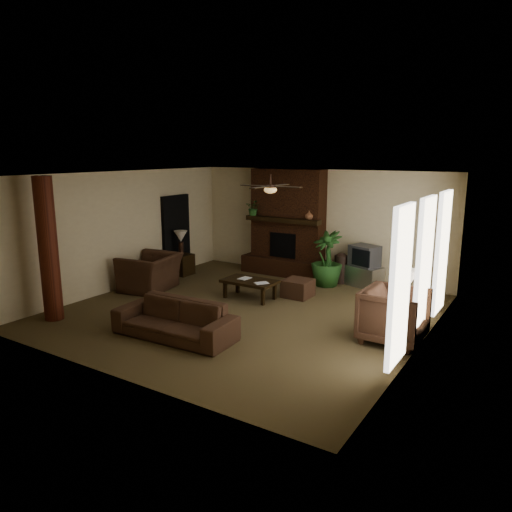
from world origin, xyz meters
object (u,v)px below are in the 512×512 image
Objects in this scene: sofa at (174,314)px; armchair_left at (150,266)px; lamp_right at (409,281)px; floor_plant at (326,270)px; armchair_right at (394,313)px; side_table_left at (182,264)px; floor_vase at (341,266)px; ottoman at (298,288)px; log_column at (48,250)px; tv_stand at (364,276)px; side_table_right at (406,320)px; coffee_table at (250,282)px; lamp_left at (181,238)px.

sofa is 1.72× the size of armchair_left.
sofa is at bearing 41.42° from armchair_left.
lamp_right is at bearing 31.23° from sofa.
lamp_right reaches higher than floor_plant.
sofa is 2.14× the size of armchair_right.
armchair_right is 1.90× the size of side_table_left.
armchair_left is at bearing -140.32° from floor_vase.
side_table_left reaches higher than ottoman.
log_column is at bearing -13.19° from armchair_left.
ottoman is at bearing 102.21° from armchair_left.
lamp_right is at bearing 82.86° from armchair_left.
tv_stand is 1.55× the size of side_table_right.
armchair_right reaches higher than coffee_table.
coffee_table is at bearing 78.00° from armchair_right.
floor_plant is 3.87m from side_table_left.
log_column is 5.30m from ottoman.
side_table_left is 1.00× the size of side_table_right.
log_column is 2.68m from armchair_left.
ottoman is at bearing -2.48° from side_table_left.
side_table_left is 0.85× the size of lamp_right.
sofa is at bearing -87.31° from coffee_table.
sofa is 2.65m from coffee_table.
side_table_left is 0.73m from lamp_left.
ottoman is at bearing -1.85° from lamp_left.
tv_stand reaches higher than ottoman.
lamp_left reaches higher than armchair_right.
tv_stand is (-1.66, 3.15, -0.27)m from armchair_right.
tv_stand is at bearing 28.58° from armchair_right.
log_column reaches higher than armchair_left.
floor_vase is at bearing 62.79° from coffee_table.
sofa is 5.12m from floor_vase.
log_column reaches higher than armchair_right.
floor_plant is at bearing 15.93° from side_table_left.
log_column is 4.21m from side_table_left.
side_table_right is at bearing 31.26° from sofa.
side_table_left is at bearing 169.43° from lamp_right.
coffee_table is at bearing 94.68° from armchair_left.
sofa is at bearing -102.24° from ottoman.
tv_stand is at bearing 68.38° from sofa.
side_table_left is at bearing 177.52° from ottoman.
coffee_table is 2.18× the size of side_table_left.
coffee_table is at bearing -117.21° from floor_vase.
armchair_right reaches higher than tv_stand.
floor_plant reaches higher than ottoman.
floor_plant is (3.41, 2.57, -0.19)m from armchair_left.
side_table_left is (-3.57, 0.15, 0.08)m from ottoman.
sofa reaches higher than floor_plant.
armchair_left is at bearing -157.46° from ottoman.
coffee_table is (-0.12, 2.64, -0.06)m from sofa.
sofa reaches higher than side_table_left.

